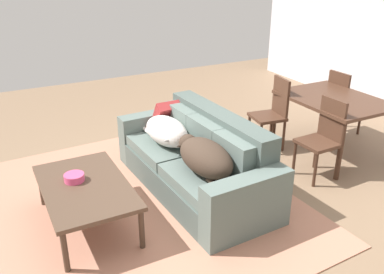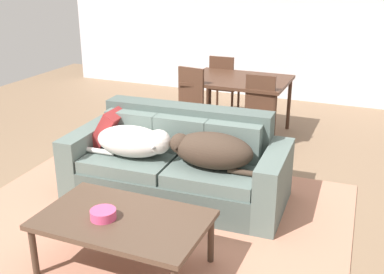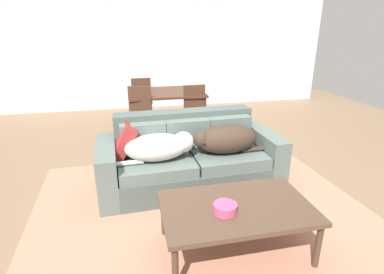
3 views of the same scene
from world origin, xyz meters
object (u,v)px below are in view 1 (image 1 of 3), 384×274
dog_on_left_cushion (168,132)px  dining_chair_near_right (324,136)px  dog_on_right_cushion (204,157)px  bowl_on_coffee_table (74,178)px  dining_chair_far_left (342,100)px  dining_table (334,103)px  dining_chair_near_left (273,111)px  coffee_table (85,189)px  couch (198,162)px  throw_pillow_by_left_arm (170,116)px

dog_on_left_cushion → dining_chair_near_right: dining_chair_near_right is taller
dog_on_right_cushion → bowl_on_coffee_table: bearing=-110.5°
bowl_on_coffee_table → dining_chair_near_right: (0.39, 2.75, 0.03)m
dining_chair_near_right → dining_chair_far_left: (-0.83, 1.14, 0.01)m
dining_table → dining_chair_near_left: dining_chair_near_left is taller
dog_on_right_cushion → coffee_table: size_ratio=0.74×
couch → dog_on_right_cushion: 0.50m
coffee_table → dining_table: dining_table is taller
couch → throw_pillow_by_left_arm: size_ratio=5.48×
dog_on_right_cushion → dining_chair_near_left: bearing=117.9°
dog_on_left_cushion → dining_chair_near_right: bearing=61.8°
dog_on_right_cushion → dining_chair_near_right: (0.01, 1.56, -0.09)m
throw_pillow_by_left_arm → dining_chair_near_left: size_ratio=0.42×
dining_chair_near_left → dining_chair_far_left: dining_chair_near_left is taller
couch → dining_chair_near_left: (-0.51, 1.40, 0.19)m
dining_chair_near_left → dining_chair_far_left: size_ratio=1.03×
dining_chair_near_right → dining_chair_near_left: bearing=179.4°
dining_chair_near_right → dog_on_right_cushion: bearing=-91.9°
dining_table → dining_chair_near_left: 0.77m
dining_chair_near_right → throw_pillow_by_left_arm: bearing=-131.5°
couch → dining_table: (-0.01, 1.96, 0.36)m
couch → dining_chair_near_right: 1.48m
dining_chair_far_left → throw_pillow_by_left_arm: bearing=80.9°
dining_chair_far_left → dining_table: bearing=123.5°
couch → dining_chair_near_right: dining_chair_near_right is taller
dining_table → throw_pillow_by_left_arm: bearing=-111.0°
dog_on_right_cushion → dining_table: (-0.41, 2.11, 0.09)m
throw_pillow_by_left_arm → bowl_on_coffee_table: size_ratio=2.09×
dining_chair_near_left → dining_chair_far_left: 1.16m
dog_on_left_cushion → dining_chair_near_right: (0.77, 1.60, -0.07)m
coffee_table → throw_pillow_by_left_arm: bearing=124.8°
throw_pillow_by_left_arm → coffee_table: bearing=-55.2°
dog_on_left_cushion → dog_on_right_cushion: (0.76, 0.05, 0.01)m
dog_on_right_cushion → dining_chair_far_left: (-0.82, 2.69, -0.08)m
couch → coffee_table: bearing=-86.5°
dog_on_right_cushion → dining_chair_near_right: size_ratio=0.98×
bowl_on_coffee_table → coffee_table: bearing=28.5°
throw_pillow_by_left_arm → dining_chair_near_left: bearing=79.7°
dog_on_right_cushion → dog_on_left_cushion: bearing=-179.2°
dog_on_right_cushion → dining_table: 2.15m
dog_on_left_cushion → dining_table: 2.18m
coffee_table → dog_on_left_cushion: bearing=114.8°
bowl_on_coffee_table → couch: bearing=90.6°
dining_chair_near_right → dining_chair_far_left: size_ratio=1.01×
bowl_on_coffee_table → dining_chair_near_left: dining_chair_near_left is taller
dining_chair_near_right → dining_table: bearing=125.4°
coffee_table → dining_table: 3.25m
dog_on_left_cushion → throw_pillow_by_left_arm: size_ratio=2.24×
bowl_on_coffee_table → dining_table: (-0.02, 3.30, 0.21)m
dog_on_left_cushion → bowl_on_coffee_table: dog_on_left_cushion is taller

